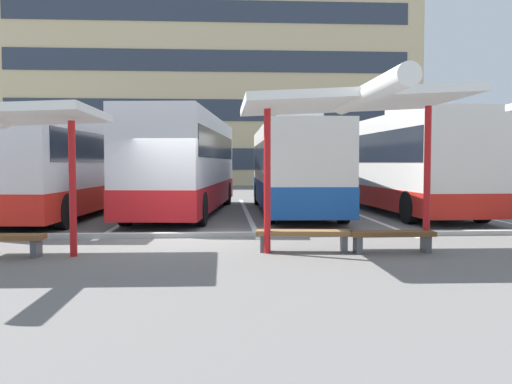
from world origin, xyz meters
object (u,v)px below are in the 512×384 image
at_px(coach_bus_3, 293,170).
at_px(coach_bus_4, 401,164).
at_px(coach_bus_1, 72,166).
at_px(bench_3, 392,237).
at_px(bench_2, 304,235).
at_px(coach_bus_2, 186,165).
at_px(waiting_shelter_2, 352,103).

height_order(coach_bus_3, coach_bus_4, coach_bus_4).
relative_size(coach_bus_1, coach_bus_3, 1.10).
xyz_separation_m(coach_bus_4, bench_3, (-3.17, -9.00, -1.46)).
bearing_deg(coach_bus_1, bench_2, -50.40).
bearing_deg(bench_2, coach_bus_2, 108.71).
height_order(coach_bus_2, coach_bus_4, same).
distance_m(coach_bus_2, waiting_shelter_2, 10.19).
relative_size(coach_bus_1, waiting_shelter_2, 2.24).
distance_m(coach_bus_2, bench_2, 9.54).
bearing_deg(coach_bus_3, coach_bus_1, -176.58).
bearing_deg(bench_2, coach_bus_1, 129.60).
xyz_separation_m(bench_2, bench_3, (1.80, -0.24, -0.01)).
relative_size(coach_bus_3, waiting_shelter_2, 2.04).
distance_m(coach_bus_4, bench_2, 10.17).
relative_size(bench_2, bench_3, 1.15).
bearing_deg(coach_bus_1, waiting_shelter_2, -48.26).
bearing_deg(bench_2, bench_3, -7.69).
distance_m(coach_bus_1, bench_2, 11.10).
relative_size(coach_bus_2, coach_bus_4, 1.08).
bearing_deg(coach_bus_4, waiting_shelter_2, -113.98).
xyz_separation_m(coach_bus_1, coach_bus_4, (11.99, 0.27, 0.07)).
bearing_deg(coach_bus_4, coach_bus_3, 177.06).
bearing_deg(bench_3, coach_bus_1, 135.30).
xyz_separation_m(waiting_shelter_2, bench_2, (-0.90, 0.39, -2.70)).
bearing_deg(coach_bus_2, coach_bus_3, 0.45).
relative_size(coach_bus_1, coach_bus_4, 1.10).
xyz_separation_m(coach_bus_1, coach_bus_3, (7.94, 0.48, -0.13)).
height_order(waiting_shelter_2, bench_2, waiting_shelter_2).
height_order(coach_bus_3, waiting_shelter_2, coach_bus_3).
bearing_deg(coach_bus_2, bench_2, -71.29).
bearing_deg(coach_bus_4, coach_bus_2, 178.73).
bearing_deg(waiting_shelter_2, coach_bus_3, 89.88).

